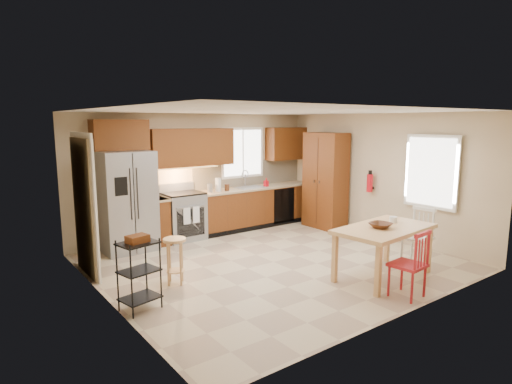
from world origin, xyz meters
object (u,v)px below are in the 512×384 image
Objects in this scene: table_bowl at (380,228)px; chair_white at (417,237)px; table_jar at (393,221)px; bar_stool at (175,261)px; soap_bottle at (266,182)px; dining_table at (383,253)px; chair_red at (408,264)px; utility_cart at (139,275)px; pantry at (325,181)px; refrigerator at (127,201)px; range_stove at (183,217)px; fire_extinguisher at (370,183)px.

chair_white is at bearing 2.73° from table_bowl.
table_jar is 3.39m from bar_stool.
dining_table is at bearing -99.32° from soap_bottle.
soap_bottle is 4.42m from chair_red.
dining_table is 3.56m from utility_cart.
soap_bottle is 0.21× the size of utility_cart.
chair_red reaches higher than table_jar.
pantry is at bearing -17.64° from chair_white.
dining_table is (-0.60, -3.63, -0.61)m from soap_bottle.
refrigerator is 1.97× the size of chair_white.
refrigerator is 9.53× the size of soap_bottle.
refrigerator reaches higher than table_bowl.
dining_table is at bearing -54.77° from refrigerator.
utility_cart is (-0.80, -2.55, -0.45)m from refrigerator.
chair_red reaches higher than utility_cart.
range_stove reaches higher than utility_cart.
dining_table is (2.58, -3.66, -0.53)m from refrigerator.
utility_cart is at bearing -147.60° from soap_bottle.
fire_extinguisher is at bearing -31.10° from chair_white.
fire_extinguisher is at bearing 23.78° from bar_stool.
dining_table reaches higher than bar_stool.
soap_bottle is (3.18, -0.02, 0.09)m from refrigerator.
fire_extinguisher is 2.66× the size of table_jar.
chair_red is at bearing -132.85° from table_jar.
refrigerator is 4.51m from dining_table.
table_jar is at bearing -131.49° from fire_extinguisher.
chair_red reaches higher than dining_table.
fire_extinguisher is 0.23× the size of dining_table.
table_jar is at bearing -26.91° from utility_cart.
chair_red is 6.83× the size of table_jar.
dining_table is at bearing 0.00° from table_bowl.
pantry is 4.38m from bar_stool.
table_jar reaches higher than table_bowl.
table_bowl is (0.25, 0.65, 0.31)m from chair_red.
table_jar is (-1.20, -2.64, -0.24)m from pantry.
refrigerator is 0.87× the size of pantry.
range_stove is at bearing 2.99° from refrigerator.
chair_red is at bearing -123.41° from dining_table.
dining_table is 2.32× the size of bar_stool.
range_stove is 0.58× the size of dining_table.
range_stove is at bearing 161.71° from pantry.
dining_table is 0.74m from chair_red.
range_stove is 2.10m from soap_bottle.
bar_stool is 0.74× the size of utility_cart.
range_stove is at bearing 105.98° from dining_table.
table_bowl is (2.49, -3.66, -0.13)m from refrigerator.
refrigerator is at bearing 179.55° from soap_bottle.
range_stove is 3.96m from table_bowl.
chair_white is at bearing -102.53° from pantry.
chair_red is 1.00× the size of chair_white.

